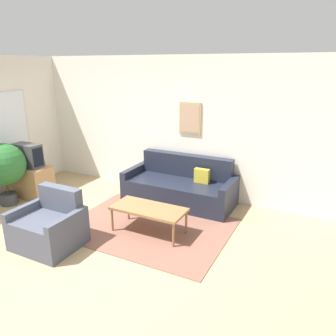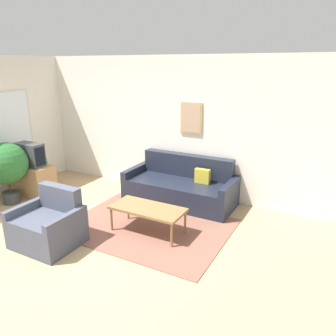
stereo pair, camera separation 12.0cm
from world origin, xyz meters
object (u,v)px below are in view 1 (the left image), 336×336
object	(u,v)px
couch	(180,187)
armchair	(49,227)
potted_plant_tall	(4,166)
tv	(28,155)
coffee_table	(149,210)

from	to	relation	value
couch	armchair	distance (m)	2.51
potted_plant_tall	couch	bearing A→B (deg)	29.08
couch	armchair	xyz separation A→B (m)	(-1.02, -2.29, -0.01)
couch	tv	world-z (taller)	tv
couch	tv	size ratio (longest dim) A/B	3.56
armchair	potted_plant_tall	distance (m)	2.00
couch	potted_plant_tall	bearing A→B (deg)	-150.92
coffee_table	tv	size ratio (longest dim) A/B	1.98
couch	coffee_table	bearing A→B (deg)	-86.74
coffee_table	armchair	xyz separation A→B (m)	(-1.09, -0.97, -0.10)
couch	coffee_table	size ratio (longest dim) A/B	1.80
armchair	potted_plant_tall	bearing A→B (deg)	176.10
tv	potted_plant_tall	size ratio (longest dim) A/B	0.50
coffee_table	tv	xyz separation A→B (m)	(-2.85, 0.25, 0.45)
couch	tv	bearing A→B (deg)	-158.78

